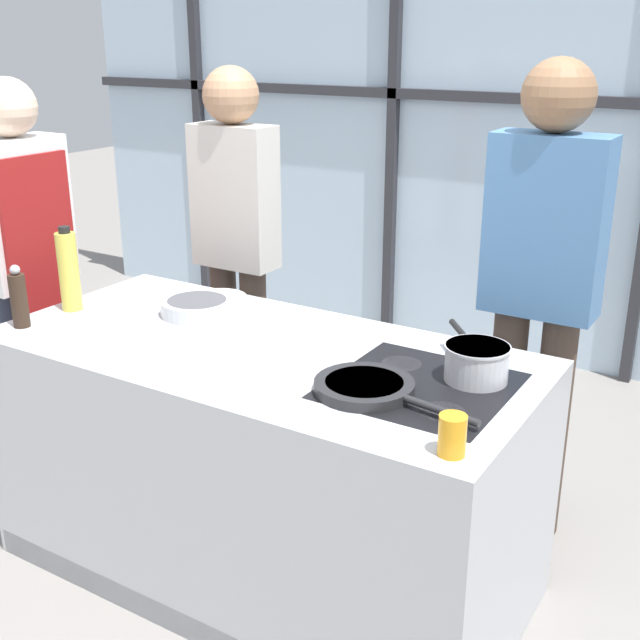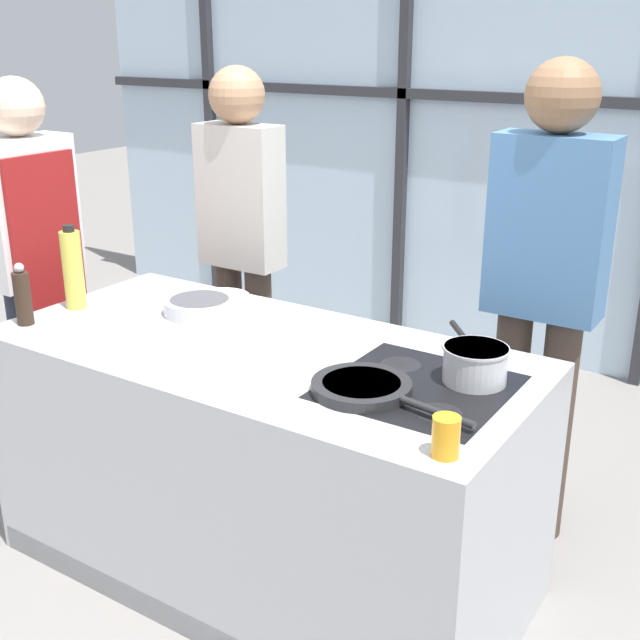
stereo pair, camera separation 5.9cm
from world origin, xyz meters
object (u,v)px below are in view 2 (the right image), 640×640
chef (34,252)px  pepper_grinder (23,297)px  spectator_far_left (241,232)px  saucepan (475,363)px  spectator_center_left (545,275)px  white_plate (221,298)px  juice_glass_near (446,437)px  mixing_bowl (200,305)px  frying_pan (364,387)px  oil_bottle (73,269)px

chef → pepper_grinder: 0.65m
spectator_far_left → saucepan: spectator_far_left is taller
spectator_center_left → pepper_grinder: bearing=35.0°
spectator_center_left → white_plate: size_ratio=7.96×
spectator_far_left → juice_glass_near: size_ratio=16.34×
mixing_bowl → juice_glass_near: juice_glass_near is taller
spectator_far_left → spectator_center_left: spectator_center_left is taller
frying_pan → spectator_center_left: bearing=76.5°
oil_bottle → white_plate: bearing=43.2°
chef → spectator_far_left: size_ratio=0.98×
spectator_center_left → mixing_bowl: 1.28m
mixing_bowl → oil_bottle: size_ratio=0.84×
white_plate → juice_glass_near: 1.43m
chef → mixing_bowl: 0.94m
frying_pan → white_plate: frying_pan is taller
chef → spectator_center_left: size_ratio=0.95×
mixing_bowl → oil_bottle: (-0.44, -0.21, 0.12)m
saucepan → chef: bearing=179.4°
white_plate → juice_glass_near: (1.27, -0.66, 0.05)m
saucepan → mixing_bowl: bearing=178.8°
oil_bottle → juice_glass_near: 1.69m
frying_pan → juice_glass_near: size_ratio=4.95×
spectator_far_left → white_plate: bearing=119.3°
spectator_far_left → pepper_grinder: (-0.14, -1.08, -0.04)m
spectator_center_left → mixing_bowl: spectator_center_left is taller
spectator_center_left → juice_glass_near: bearing=96.7°
saucepan → white_plate: bearing=170.4°
pepper_grinder → juice_glass_near: bearing=-1.9°
juice_glass_near → chef: bearing=167.3°
oil_bottle → pepper_grinder: (-0.01, -0.23, -0.05)m
oil_bottle → juice_glass_near: (1.67, -0.28, -0.10)m
saucepan → pepper_grinder: (-1.56, -0.41, 0.04)m
oil_bottle → pepper_grinder: bearing=-92.5°
spectator_center_left → mixing_bowl: size_ratio=6.71×
spectator_center_left → pepper_grinder: spectator_center_left is taller
white_plate → mixing_bowl: size_ratio=0.84×
saucepan → pepper_grinder: bearing=-165.3°
spectator_far_left → saucepan: (1.42, -0.67, -0.08)m
spectator_far_left → mixing_bowl: 0.72m
pepper_grinder → frying_pan: bearing=6.8°
chef → saucepan: chef is taller
spectator_far_left → white_plate: 0.56m
spectator_center_left → juice_glass_near: (0.13, -1.14, -0.11)m
saucepan → oil_bottle: size_ratio=0.97×
spectator_far_left → saucepan: size_ratio=5.59×
saucepan → oil_bottle: oil_bottle is taller
mixing_bowl → pepper_grinder: pepper_grinder is taller
white_plate → pepper_grinder: size_ratio=0.99×
saucepan → mixing_bowl: size_ratio=1.16×
saucepan → juice_glass_near: (0.12, -0.46, -0.01)m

